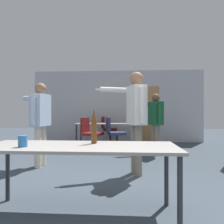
{
  "coord_description": "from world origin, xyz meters",
  "views": [
    {
      "loc": [
        0.27,
        -1.5,
        1.09
      ],
      "look_at": [
        0.01,
        2.74,
        1.1
      ],
      "focal_mm": 32.0,
      "sensor_mm": 36.0,
      "label": 1
    }
  ],
  "objects_px": {
    "office_chair_mid_tucked": "(91,135)",
    "person_left_plaid": "(136,112)",
    "person_center_tall": "(155,118)",
    "office_chair_far_left": "(108,130)",
    "office_chair_side_rolled": "(114,135)",
    "person_far_watching": "(40,116)",
    "drink_cup": "(23,141)",
    "beer_bottle": "(94,127)"
  },
  "relations": [
    {
      "from": "person_left_plaid",
      "to": "office_chair_mid_tucked",
      "type": "xyz_separation_m",
      "value": [
        -1.15,
        2.08,
        -0.66
      ]
    },
    {
      "from": "person_far_watching",
      "to": "office_chair_mid_tucked",
      "type": "height_order",
      "value": "person_far_watching"
    },
    {
      "from": "person_left_plaid",
      "to": "drink_cup",
      "type": "distance_m",
      "value": 2.01
    },
    {
      "from": "office_chair_mid_tucked",
      "to": "drink_cup",
      "type": "xyz_separation_m",
      "value": [
        -0.08,
        -3.64,
        0.36
      ]
    },
    {
      "from": "person_far_watching",
      "to": "office_chair_side_rolled",
      "type": "bearing_deg",
      "value": -30.15
    },
    {
      "from": "person_left_plaid",
      "to": "person_center_tall",
      "type": "xyz_separation_m",
      "value": [
        0.61,
        1.76,
        -0.16
      ]
    },
    {
      "from": "office_chair_mid_tucked",
      "to": "office_chair_far_left",
      "type": "xyz_separation_m",
      "value": [
        0.37,
        1.47,
        0.0
      ]
    },
    {
      "from": "person_left_plaid",
      "to": "office_chair_side_rolled",
      "type": "xyz_separation_m",
      "value": [
        -0.49,
        2.21,
        -0.66
      ]
    },
    {
      "from": "person_far_watching",
      "to": "person_center_tall",
      "type": "distance_m",
      "value": 2.86
    },
    {
      "from": "drink_cup",
      "to": "office_chair_mid_tucked",
      "type": "bearing_deg",
      "value": 88.72
    },
    {
      "from": "person_left_plaid",
      "to": "beer_bottle",
      "type": "bearing_deg",
      "value": 137.58
    },
    {
      "from": "person_far_watching",
      "to": "beer_bottle",
      "type": "height_order",
      "value": "person_far_watching"
    },
    {
      "from": "person_left_plaid",
      "to": "office_chair_side_rolled",
      "type": "bearing_deg",
      "value": -7.23
    },
    {
      "from": "person_left_plaid",
      "to": "person_center_tall",
      "type": "relative_size",
      "value": 1.14
    },
    {
      "from": "person_left_plaid",
      "to": "office_chair_mid_tucked",
      "type": "bearing_deg",
      "value": 9.22
    },
    {
      "from": "office_chair_side_rolled",
      "to": "drink_cup",
      "type": "relative_size",
      "value": 8.19
    },
    {
      "from": "person_far_watching",
      "to": "office_chair_side_rolled",
      "type": "relative_size",
      "value": 1.78
    },
    {
      "from": "person_far_watching",
      "to": "person_left_plaid",
      "type": "bearing_deg",
      "value": -93.98
    },
    {
      "from": "person_center_tall",
      "to": "office_chair_far_left",
      "type": "relative_size",
      "value": 1.68
    },
    {
      "from": "office_chair_side_rolled",
      "to": "office_chair_mid_tucked",
      "type": "bearing_deg",
      "value": -94.41
    },
    {
      "from": "beer_bottle",
      "to": "drink_cup",
      "type": "height_order",
      "value": "beer_bottle"
    },
    {
      "from": "office_chair_far_left",
      "to": "drink_cup",
      "type": "xyz_separation_m",
      "value": [
        -0.46,
        -5.12,
        0.35
      ]
    },
    {
      "from": "person_far_watching",
      "to": "person_center_tall",
      "type": "bearing_deg",
      "value": -53.67
    },
    {
      "from": "office_chair_mid_tucked",
      "to": "office_chair_far_left",
      "type": "bearing_deg",
      "value": -177.41
    },
    {
      "from": "beer_bottle",
      "to": "person_far_watching",
      "type": "bearing_deg",
      "value": 128.81
    },
    {
      "from": "office_chair_far_left",
      "to": "beer_bottle",
      "type": "bearing_deg",
      "value": 5.68
    },
    {
      "from": "person_left_plaid",
      "to": "drink_cup",
      "type": "xyz_separation_m",
      "value": [
        -1.23,
        -1.56,
        -0.31
      ]
    },
    {
      "from": "person_center_tall",
      "to": "office_chair_mid_tucked",
      "type": "height_order",
      "value": "person_center_tall"
    },
    {
      "from": "drink_cup",
      "to": "person_left_plaid",
      "type": "bearing_deg",
      "value": 51.78
    },
    {
      "from": "drink_cup",
      "to": "office_chair_far_left",
      "type": "bearing_deg",
      "value": 84.91
    },
    {
      "from": "person_left_plaid",
      "to": "person_far_watching",
      "type": "distance_m",
      "value": 1.95
    },
    {
      "from": "person_center_tall",
      "to": "office_chair_mid_tucked",
      "type": "bearing_deg",
      "value": 65.44
    },
    {
      "from": "office_chair_far_left",
      "to": "beer_bottle",
      "type": "height_order",
      "value": "beer_bottle"
    },
    {
      "from": "office_chair_mid_tucked",
      "to": "person_left_plaid",
      "type": "bearing_deg",
      "value": 45.74
    },
    {
      "from": "beer_bottle",
      "to": "office_chair_side_rolled",
      "type": "bearing_deg",
      "value": 89.11
    },
    {
      "from": "office_chair_far_left",
      "to": "office_chair_side_rolled",
      "type": "height_order",
      "value": "office_chair_side_rolled"
    },
    {
      "from": "person_left_plaid",
      "to": "person_center_tall",
      "type": "distance_m",
      "value": 1.87
    },
    {
      "from": "office_chair_far_left",
      "to": "beer_bottle",
      "type": "relative_size",
      "value": 2.39
    },
    {
      "from": "office_chair_mid_tucked",
      "to": "office_chair_far_left",
      "type": "distance_m",
      "value": 1.52
    },
    {
      "from": "person_center_tall",
      "to": "office_chair_far_left",
      "type": "height_order",
      "value": "person_center_tall"
    },
    {
      "from": "office_chair_mid_tucked",
      "to": "person_center_tall",
      "type": "bearing_deg",
      "value": 96.52
    },
    {
      "from": "office_chair_side_rolled",
      "to": "person_center_tall",
      "type": "bearing_deg",
      "value": 52.56
    }
  ]
}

